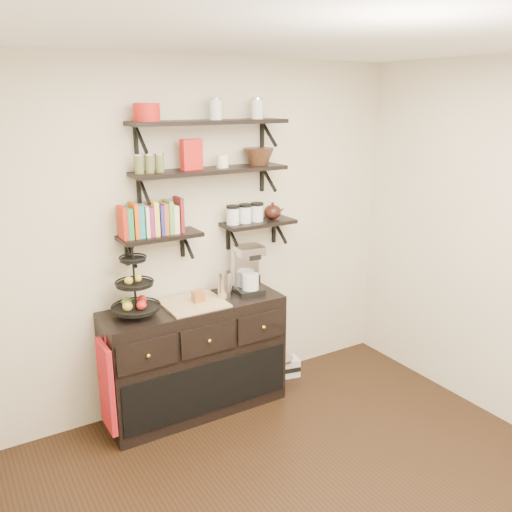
{
  "coord_description": "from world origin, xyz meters",
  "views": [
    {
      "loc": [
        -1.8,
        -2.01,
        2.41
      ],
      "look_at": [
        0.11,
        1.15,
        1.32
      ],
      "focal_mm": 38.0,
      "sensor_mm": 36.0,
      "label": 1
    }
  ],
  "objects_px": {
    "fruit_stand": "(135,293)",
    "coffee_maker": "(247,270)",
    "sideboard": "(196,358)",
    "radio": "(282,367)"
  },
  "relations": [
    {
      "from": "fruit_stand",
      "to": "coffee_maker",
      "type": "distance_m",
      "value": 0.93
    },
    {
      "from": "sideboard",
      "to": "coffee_maker",
      "type": "height_order",
      "value": "coffee_maker"
    },
    {
      "from": "coffee_maker",
      "to": "fruit_stand",
      "type": "bearing_deg",
      "value": -172.61
    },
    {
      "from": "fruit_stand",
      "to": "coffee_maker",
      "type": "xyz_separation_m",
      "value": [
        0.93,
        0.02,
        0.01
      ]
    },
    {
      "from": "coffee_maker",
      "to": "radio",
      "type": "bearing_deg",
      "value": 15.75
    },
    {
      "from": "sideboard",
      "to": "radio",
      "type": "height_order",
      "value": "sideboard"
    },
    {
      "from": "sideboard",
      "to": "radio",
      "type": "bearing_deg",
      "value": 6.1
    },
    {
      "from": "fruit_stand",
      "to": "radio",
      "type": "bearing_deg",
      "value": 3.9
    },
    {
      "from": "sideboard",
      "to": "fruit_stand",
      "type": "relative_size",
      "value": 2.78
    },
    {
      "from": "sideboard",
      "to": "fruit_stand",
      "type": "bearing_deg",
      "value": 179.54
    }
  ]
}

